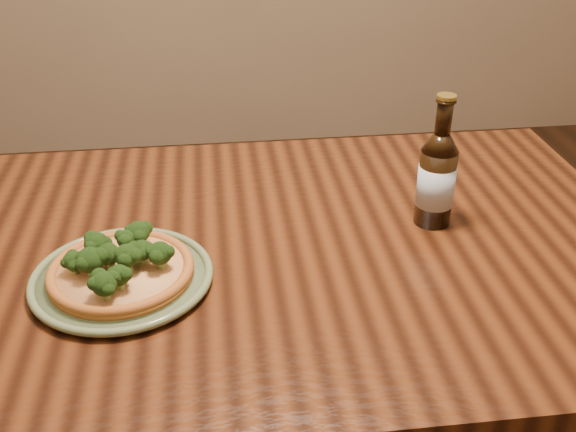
{
  "coord_description": "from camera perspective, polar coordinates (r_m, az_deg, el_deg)",
  "views": [
    {
      "loc": [
        0.01,
        -0.92,
        1.4
      ],
      "look_at": [
        0.13,
        0.08,
        0.82
      ],
      "focal_mm": 42.0,
      "sensor_mm": 36.0,
      "label": 1
    }
  ],
  "objects": [
    {
      "name": "plate",
      "position": [
        1.14,
        -13.87,
        -5.08
      ],
      "size": [
        0.3,
        0.3,
        0.02
      ],
      "rotation": [
        0.0,
        0.0,
        -0.37
      ],
      "color": "#60744F",
      "rests_on": "table"
    },
    {
      "name": "beer_bottle",
      "position": [
        1.27,
        12.47,
        3.19
      ],
      "size": [
        0.07,
        0.07,
        0.25
      ],
      "rotation": [
        0.0,
        0.0,
        0.37
      ],
      "color": "black",
      "rests_on": "table"
    },
    {
      "name": "pizza",
      "position": [
        1.13,
        -14.02,
        -4.25
      ],
      "size": [
        0.24,
        0.24,
        0.07
      ],
      "rotation": [
        0.0,
        0.0,
        0.04
      ],
      "color": "#A85F25",
      "rests_on": "plate"
    },
    {
      "name": "table",
      "position": [
        1.26,
        -6.23,
        -6.21
      ],
      "size": [
        1.6,
        0.9,
        0.75
      ],
      "color": "#44210E",
      "rests_on": "ground"
    }
  ]
}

